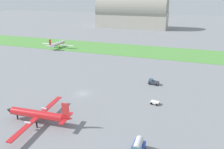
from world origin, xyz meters
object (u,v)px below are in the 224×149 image
airplane_foreground_turboprop (38,114)px  pushback_tug_near_gate (153,82)px  baggage_cart_by_runway (155,102)px  airplane_taxiing_turboprop (57,44)px

airplane_foreground_turboprop → pushback_tug_near_gate: 41.76m
baggage_cart_by_runway → pushback_tug_near_gate: bearing=111.5°
airplane_taxiing_turboprop → pushback_tug_near_gate: (63.38, -38.47, -1.41)m
airplane_taxiing_turboprop → pushback_tug_near_gate: 74.16m
airplane_taxiing_turboprop → baggage_cart_by_runway: bearing=-128.6°
airplane_taxiing_turboprop → airplane_foreground_turboprop: (40.02, -73.05, 0.10)m
airplane_taxiing_turboprop → airplane_foreground_turboprop: 83.30m
pushback_tug_near_gate → airplane_foreground_turboprop: bearing=63.7°
airplane_foreground_turboprop → pushback_tug_near_gate: (23.36, 34.58, -1.51)m
baggage_cart_by_runway → airplane_foreground_turboprop: bearing=-132.6°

